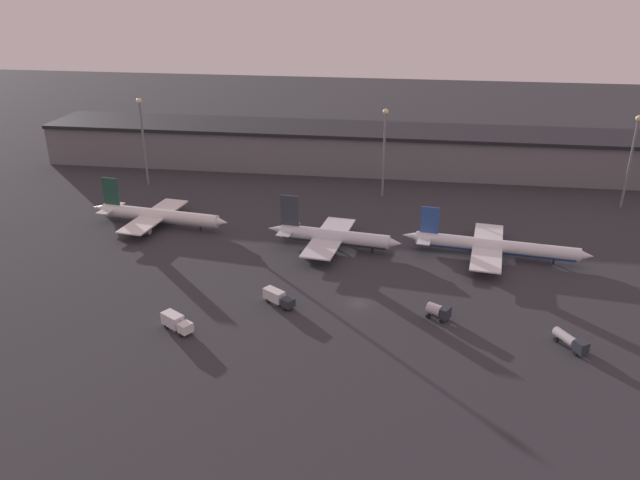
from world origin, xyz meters
The scene contains 12 objects.
ground centered at (0.00, 0.00, 0.00)m, with size 600.00×600.00×0.00m, color #2D2D33.
terminal_building centered at (0.00, 98.99, 7.37)m, with size 243.92×25.17×14.64m.
airplane_0 centered at (-59.51, 36.15, 3.08)m, with size 41.91×27.78×12.82m.
airplane_1 centered at (-9.27, 28.10, 3.20)m, with size 35.69×27.76×13.25m.
airplane_2 centered at (31.07, 28.56, 2.93)m, with size 46.21×30.41×11.66m.
service_vehicle_0 centered at (-35.08, -15.89, 1.85)m, with size 7.56×5.98×3.28m.
service_vehicle_1 centered at (16.72, -3.79, 1.77)m, with size 5.35×4.52×3.06m.
service_vehicle_2 centered at (41.34, -11.24, 1.62)m, with size 5.70×7.57×2.90m.
service_vehicle_3 centered at (-17.15, -2.83, 1.76)m, with size 7.70×6.17×3.10m.
lamp_post_0 centered at (-76.68, 70.27, 17.95)m, with size 1.80×1.80×28.75m.
lamp_post_1 centered at (1.29, 70.27, 17.40)m, with size 1.80×1.80×27.73m.
lamp_post_2 centered at (73.29, 70.27, 17.55)m, with size 1.80×1.80×28.02m.
Camera 1 is at (8.80, -117.66, 66.54)m, focal length 35.00 mm.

